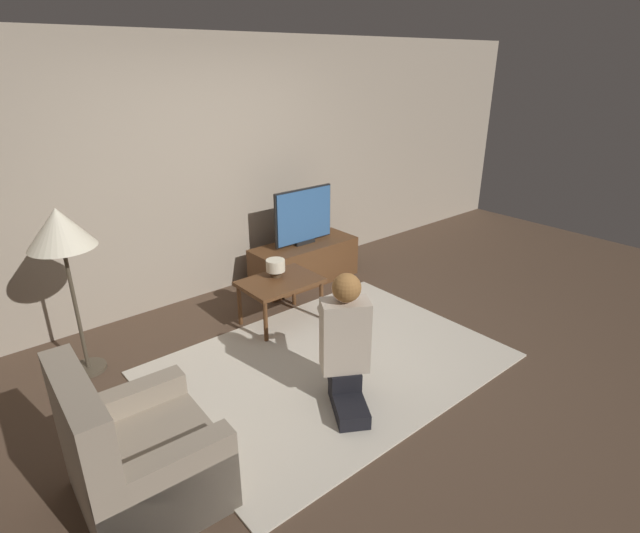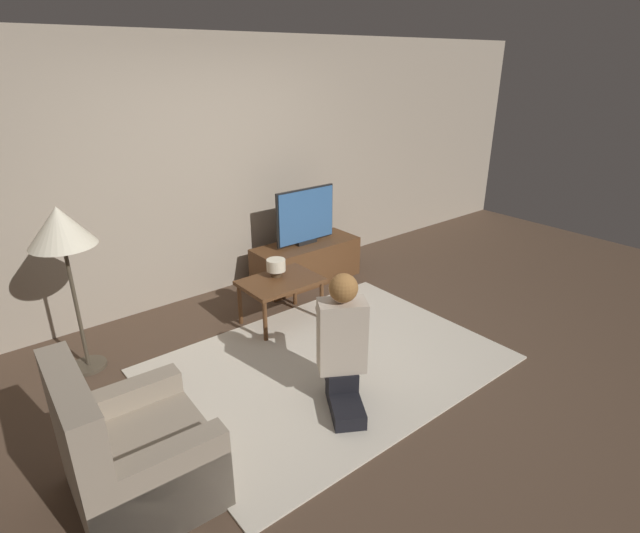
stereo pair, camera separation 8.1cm
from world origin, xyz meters
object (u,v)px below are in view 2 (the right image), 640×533
(tv, at_px, (306,216))
(armchair, at_px, (133,457))
(table_lamp, at_px, (276,266))
(person_kneeling, at_px, (342,339))
(coffee_table, at_px, (280,285))
(floor_lamp, at_px, (61,232))

(tv, relative_size, armchair, 0.83)
(tv, relative_size, table_lamp, 4.19)
(person_kneeling, bearing_deg, armchair, 28.13)
(coffee_table, bearing_deg, armchair, -146.94)
(tv, xyz_separation_m, coffee_table, (-0.78, -0.62, -0.38))
(floor_lamp, height_order, armchair, floor_lamp)
(tv, xyz_separation_m, armchair, (-2.62, -1.82, -0.48))
(person_kneeling, xyz_separation_m, table_lamp, (0.36, 1.36, 0.03))
(floor_lamp, distance_m, person_kneeling, 2.21)
(tv, xyz_separation_m, table_lamp, (-0.76, -0.53, -0.22))
(coffee_table, height_order, armchair, armchair)
(armchair, height_order, table_lamp, armchair)
(coffee_table, xyz_separation_m, person_kneeling, (-0.34, -1.27, 0.13))
(tv, xyz_separation_m, floor_lamp, (-2.46, -0.26, 0.41))
(armchair, xyz_separation_m, person_kneeling, (1.50, -0.07, 0.23))
(armchair, bearing_deg, tv, -52.62)
(floor_lamp, xyz_separation_m, person_kneeling, (1.34, -1.63, -0.66))
(coffee_table, height_order, table_lamp, table_lamp)
(person_kneeling, bearing_deg, tv, -89.95)
(armchair, distance_m, person_kneeling, 1.52)
(table_lamp, bearing_deg, person_kneeling, -104.89)
(coffee_table, relative_size, armchair, 0.80)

